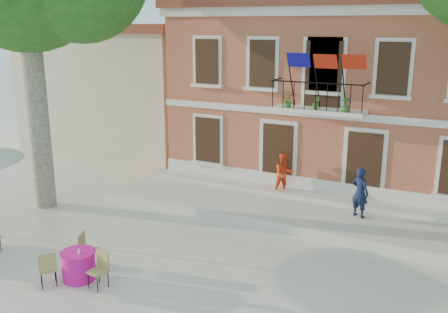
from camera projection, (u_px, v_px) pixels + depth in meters
ground at (189, 256)px, 14.23m from camera, size 90.00×90.00×0.00m
main_building at (349, 88)px, 21.00m from camera, size 13.50×9.59×7.50m
neighbor_west at (140, 85)px, 27.01m from camera, size 9.40×9.40×6.40m
terrace at (304, 212)px, 17.12m from camera, size 14.00×3.40×0.30m
pedestrian_navy at (360, 192)px, 16.12m from camera, size 0.71×0.61×1.66m
pedestrian_orange at (284, 174)px, 18.33m from camera, size 0.95×0.93×1.55m
cafe_table_1 at (78, 264)px, 12.82m from camera, size 1.75×1.85×0.95m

